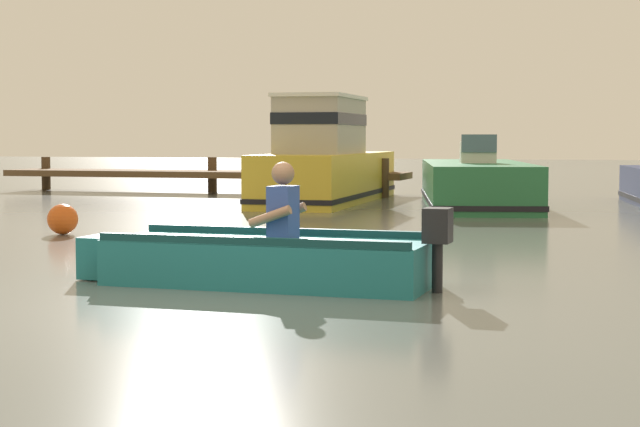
{
  "coord_description": "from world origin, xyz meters",
  "views": [
    {
      "loc": [
        3.39,
        -8.26,
        1.42
      ],
      "look_at": [
        0.06,
        3.17,
        0.55
      ],
      "focal_mm": 58.41,
      "sensor_mm": 36.0,
      "label": 1
    }
  ],
  "objects_px": {
    "rowboat_with_person": "(262,259)",
    "moored_boat_green": "(476,185)",
    "moored_boat_yellow": "(326,163)",
    "mooring_buoy": "(63,219)"
  },
  "relations": [
    {
      "from": "rowboat_with_person",
      "to": "moored_boat_green",
      "type": "distance_m",
      "value": 12.26
    },
    {
      "from": "rowboat_with_person",
      "to": "moored_boat_yellow",
      "type": "relative_size",
      "value": 0.56
    },
    {
      "from": "rowboat_with_person",
      "to": "moored_boat_green",
      "type": "xyz_separation_m",
      "value": [
        0.4,
        12.25,
        0.18
      ]
    },
    {
      "from": "mooring_buoy",
      "to": "moored_boat_green",
      "type": "bearing_deg",
      "value": 58.73
    },
    {
      "from": "moored_boat_green",
      "to": "mooring_buoy",
      "type": "xyz_separation_m",
      "value": [
        -4.95,
        -8.14,
        -0.21
      ]
    },
    {
      "from": "rowboat_with_person",
      "to": "moored_boat_green",
      "type": "relative_size",
      "value": 0.54
    },
    {
      "from": "moored_boat_green",
      "to": "mooring_buoy",
      "type": "height_order",
      "value": "moored_boat_green"
    },
    {
      "from": "moored_boat_yellow",
      "to": "moored_boat_green",
      "type": "xyz_separation_m",
      "value": [
        3.32,
        -0.22,
        -0.44
      ]
    },
    {
      "from": "rowboat_with_person",
      "to": "moored_boat_yellow",
      "type": "xyz_separation_m",
      "value": [
        -2.91,
        12.47,
        0.62
      ]
    },
    {
      "from": "moored_boat_green",
      "to": "moored_boat_yellow",
      "type": "bearing_deg",
      "value": 176.28
    }
  ]
}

